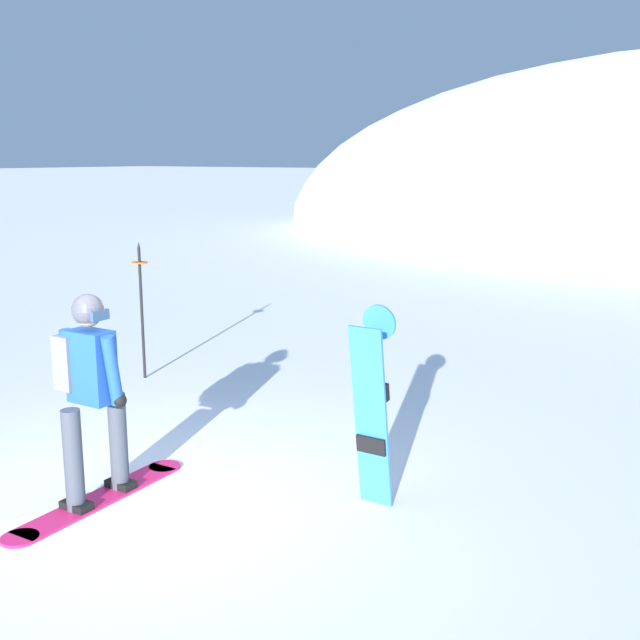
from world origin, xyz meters
name	(u,v)px	position (x,y,z in m)	size (l,w,h in m)	color
ground_plane	(140,508)	(0.00, 0.00, 0.00)	(300.00, 300.00, 0.00)	white
snowboarder_main	(90,392)	(-0.41, -0.07, 0.92)	(0.64, 1.84, 1.71)	#D11E5B
spare_snowboard	(372,408)	(1.55, 1.01, 0.83)	(0.28, 0.28, 1.64)	blue
piste_marker_near	(141,301)	(-2.67, 2.73, 0.99)	(0.20, 0.20, 1.73)	black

